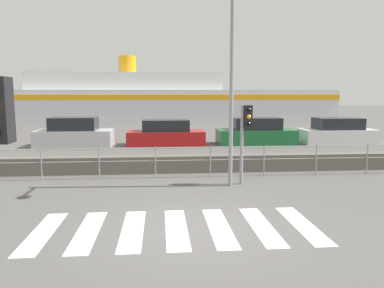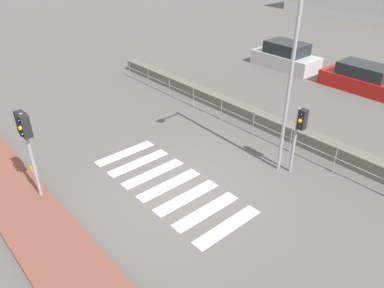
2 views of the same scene
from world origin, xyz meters
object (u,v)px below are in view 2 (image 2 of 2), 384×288
Objects in this scene: traffic_light_near at (26,134)px; parked_car_silver at (286,57)px; parked_car_red at (362,79)px; traffic_light_far at (299,127)px; streetlamp at (289,58)px.

parked_car_silver is at bearing 99.53° from traffic_light_near.
parked_car_red is at bearing 82.53° from traffic_light_near.
parked_car_red is at bearing 103.86° from traffic_light_far.
parked_car_silver is at bearing 124.77° from streetlamp.
traffic_light_far is at bearing 58.23° from traffic_light_near.
parked_car_silver is (-7.18, 9.23, -1.13)m from traffic_light_far.
streetlamp is 1.65× the size of parked_car_silver.
traffic_light_far is 0.37× the size of streetlamp.
streetlamp is at bearing -79.47° from parked_car_red.
parked_car_silver is 0.95× the size of parked_car_red.
streetlamp is 10.40m from parked_car_red.
traffic_light_near reaches higher than traffic_light_far.
traffic_light_far is 11.75m from parked_car_silver.
traffic_light_far reaches higher than parked_car_red.
streetlamp is 12.22m from parked_car_silver.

